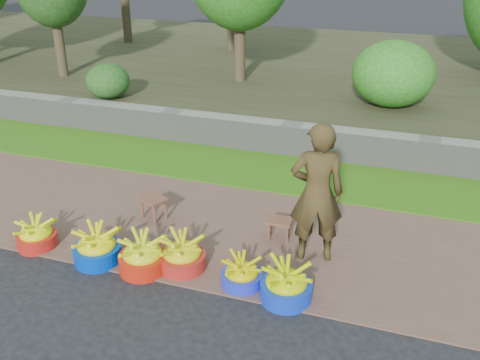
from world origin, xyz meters
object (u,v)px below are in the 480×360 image
(basin_b, at_px, (97,247))
(stool_right, at_px, (280,223))
(basin_a, at_px, (36,235))
(vendor_woman, at_px, (317,193))
(basin_f, at_px, (286,285))
(basin_c, at_px, (143,256))
(basin_d, at_px, (182,255))
(stool_left, at_px, (153,202))
(basin_e, at_px, (242,274))

(basin_b, xyz_separation_m, stool_right, (1.89, 1.15, 0.05))
(basin_a, bearing_deg, vendor_woman, 14.54)
(vendor_woman, bearing_deg, basin_b, 3.44)
(basin_f, bearing_deg, basin_c, -179.73)
(basin_d, bearing_deg, vendor_woman, 27.13)
(basin_d, bearing_deg, stool_right, 47.75)
(stool_left, relative_size, vendor_woman, 0.26)
(basin_f, xyz_separation_m, stool_right, (-0.38, 1.13, 0.05))
(basin_a, height_order, vendor_woman, vendor_woman)
(basin_d, bearing_deg, basin_c, -157.63)
(basin_d, bearing_deg, basin_b, -169.97)
(stool_left, height_order, vendor_woman, vendor_woman)
(basin_e, height_order, stool_right, basin_e)
(basin_a, relative_size, stool_left, 1.13)
(stool_right, xyz_separation_m, vendor_woman, (0.48, -0.27, 0.63))
(basin_e, distance_m, basin_f, 0.52)
(basin_a, bearing_deg, basin_e, 1.10)
(basin_d, relative_size, stool_right, 1.75)
(basin_a, xyz_separation_m, stool_right, (2.77, 1.11, 0.07))
(basin_e, relative_size, basin_f, 0.83)
(basin_b, xyz_separation_m, basin_e, (1.75, 0.09, -0.03))
(basin_b, height_order, basin_d, basin_b)
(basin_c, relative_size, stool_right, 1.79)
(basin_c, bearing_deg, basin_a, 178.95)
(basin_a, relative_size, basin_c, 0.87)
(basin_b, distance_m, basin_d, 1.02)
(stool_right, relative_size, vendor_woman, 0.19)
(basin_a, xyz_separation_m, basin_c, (1.47, -0.03, 0.02))
(basin_f, distance_m, vendor_woman, 1.10)
(basin_e, distance_m, stool_right, 1.08)
(basin_e, bearing_deg, basin_d, 173.03)
(basin_b, xyz_separation_m, basin_c, (0.59, 0.01, 0.00))
(basin_d, bearing_deg, basin_e, -6.97)
(basin_d, bearing_deg, basin_f, -7.27)
(basin_a, distance_m, stool_right, 2.98)
(basin_f, relative_size, vendor_woman, 0.33)
(basin_c, relative_size, vendor_woman, 0.33)
(basin_a, height_order, stool_left, basin_a)
(basin_b, bearing_deg, basin_d, 10.03)
(basin_a, relative_size, vendor_woman, 0.29)
(basin_f, bearing_deg, basin_a, 179.65)
(basin_c, relative_size, stool_left, 1.30)
(basin_b, xyz_separation_m, basin_f, (2.26, 0.02, -0.00))
(basin_a, bearing_deg, basin_c, -1.05)
(basin_e, bearing_deg, vendor_woman, 52.02)
(stool_left, bearing_deg, stool_right, 1.64)
(basin_f, height_order, stool_left, basin_f)
(basin_e, bearing_deg, basin_c, -176.18)
(basin_a, bearing_deg, basin_f, -0.35)
(basin_c, distance_m, vendor_woman, 2.09)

